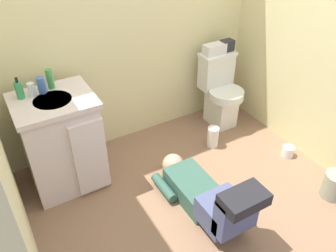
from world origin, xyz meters
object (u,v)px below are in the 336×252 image
object	(u,v)px
bottle_clear	(32,90)
bottle_green	(50,79)
paper_towel_roll	(213,137)
tissue_box	(215,49)
toiletry_bag	(227,45)
toilet_paper_roll	(288,151)
toilet	(220,91)
soap_dispenser	(19,90)
faucet	(45,85)
person_plumber	(207,196)
trash_can	(335,185)
vanity_cabinet	(62,142)
bottle_blue	(41,85)

from	to	relation	value
bottle_clear	bottle_green	bearing A→B (deg)	19.35
bottle_green	paper_towel_roll	distance (m)	1.58
tissue_box	toiletry_bag	size ratio (longest dim) A/B	1.77
tissue_box	paper_towel_roll	distance (m)	0.85
toilet_paper_roll	toilet	bearing A→B (deg)	105.78
toilet	bottle_green	size ratio (longest dim) A/B	4.72
soap_dispenser	toilet_paper_roll	world-z (taller)	soap_dispenser
faucet	person_plumber	world-z (taller)	faucet
soap_dispenser	toilet	bearing A→B (deg)	-1.17
bottle_green	soap_dispenser	bearing A→B (deg)	-171.38
faucet	tissue_box	bearing A→B (deg)	1.17
bottle_clear	trash_can	size ratio (longest dim) A/B	0.49
vanity_cabinet	person_plumber	size ratio (longest dim) A/B	0.77
toiletry_bag	bottle_blue	xyz separation A→B (m)	(-1.79, -0.06, 0.08)
toilet	tissue_box	size ratio (longest dim) A/B	3.41
soap_dispenser	toiletry_bag	bearing A→B (deg)	1.56
toiletry_bag	bottle_blue	bearing A→B (deg)	-178.20
vanity_cabinet	bottle_clear	size ratio (longest dim) A/B	7.52
toiletry_bag	paper_towel_roll	distance (m)	0.91
faucet	toilet	bearing A→B (deg)	-1.99
toiletry_bag	bottle_blue	world-z (taller)	bottle_blue
trash_can	person_plumber	bearing A→B (deg)	159.37
toilet_paper_roll	toiletry_bag	bearing A→B (deg)	97.72
bottle_blue	trash_can	size ratio (longest dim) A/B	0.57
person_plumber	faucet	bearing A→B (deg)	128.49
tissue_box	toiletry_bag	world-z (taller)	toiletry_bag
person_plumber	soap_dispenser	distance (m)	1.59
faucet	bottle_green	size ratio (longest dim) A/B	0.63
toilet	soap_dispenser	distance (m)	1.92
bottle_green	trash_can	bearing A→B (deg)	-38.69
tissue_box	toilet_paper_roll	world-z (taller)	tissue_box
toilet	paper_towel_roll	world-z (taller)	toilet
soap_dispenser	bottle_blue	distance (m)	0.16
toiletry_bag	trash_can	world-z (taller)	toiletry_bag
tissue_box	toiletry_bag	xyz separation A→B (m)	(0.15, 0.00, 0.01)
toilet	person_plumber	size ratio (longest dim) A/B	0.70
person_plumber	trash_can	distance (m)	1.07
soap_dispenser	toilet_paper_roll	size ratio (longest dim) A/B	1.51
vanity_cabinet	bottle_blue	xyz separation A→B (m)	(-0.04, 0.12, 0.46)
faucet	person_plumber	distance (m)	1.49
tissue_box	trash_can	xyz separation A→B (m)	(0.21, -1.44, -0.69)
soap_dispenser	bottle_blue	size ratio (longest dim) A/B	1.31
vanity_cabinet	bottle_green	xyz separation A→B (m)	(0.04, 0.16, 0.48)
toilet_paper_roll	tissue_box	bearing A→B (deg)	106.94
vanity_cabinet	paper_towel_roll	size ratio (longest dim) A/B	3.92
bottle_blue	bottle_green	distance (m)	0.09
vanity_cabinet	trash_can	distance (m)	2.23
person_plumber	paper_towel_roll	size ratio (longest dim) A/B	5.09
trash_can	toilet_paper_roll	size ratio (longest dim) A/B	2.03
vanity_cabinet	bottle_clear	bearing A→B (deg)	136.09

